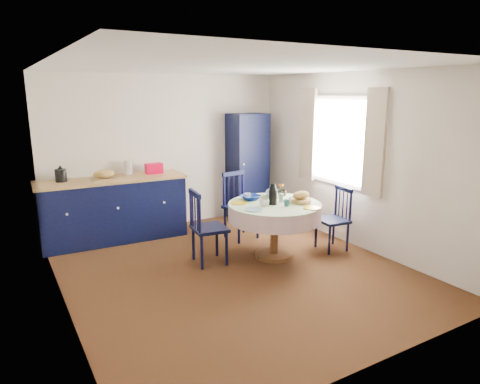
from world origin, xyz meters
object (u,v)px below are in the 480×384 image
object	(u,v)px
dining_table	(275,212)
mug_a	(265,203)
mug_b	(287,203)
chair_far	(240,205)
cobalt_bowl	(250,198)
chair_left	(206,227)
mug_d	(247,196)
chair_right	(335,218)
pantry_cabinet	(248,166)
mug_c	(282,193)
kitchen_counter	(114,208)

from	to	relation	value
dining_table	mug_a	distance (m)	0.28
mug_b	dining_table	bearing A→B (deg)	101.24
dining_table	chair_far	bearing A→B (deg)	90.48
dining_table	mug_a	world-z (taller)	dining_table
cobalt_bowl	chair_left	bearing A→B (deg)	-174.94
chair_far	dining_table	bearing A→B (deg)	-97.63
mug_d	chair_right	bearing A→B (deg)	-26.57
chair_left	mug_b	distance (m)	1.09
pantry_cabinet	mug_c	bearing A→B (deg)	-107.06
kitchen_counter	pantry_cabinet	bearing A→B (deg)	3.48
kitchen_counter	dining_table	xyz separation A→B (m)	(1.71, -1.81, 0.14)
pantry_cabinet	chair_right	bearing A→B (deg)	-87.41
pantry_cabinet	chair_right	distance (m)	2.10
mug_c	chair_far	bearing A→B (deg)	115.06
pantry_cabinet	mug_b	xyz separation A→B (m)	(-0.65, -2.05, -0.13)
chair_left	chair_right	xyz separation A→B (m)	(1.81, -0.45, -0.04)
kitchen_counter	mug_d	bearing A→B (deg)	-41.33
mug_c	mug_d	world-z (taller)	mug_c
dining_table	mug_d	size ratio (longest dim) A/B	13.18
chair_left	mug_a	xyz separation A→B (m)	(0.69, -0.32, 0.30)
kitchen_counter	mug_c	bearing A→B (deg)	-34.87
chair_left	dining_table	bearing A→B (deg)	-99.22
pantry_cabinet	chair_right	size ratio (longest dim) A/B	2.05
mug_a	pantry_cabinet	bearing A→B (deg)	64.68
dining_table	mug_b	xyz separation A→B (m)	(0.04, -0.20, 0.16)
chair_far	pantry_cabinet	bearing A→B (deg)	44.46
chair_far	chair_left	bearing A→B (deg)	-151.13
kitchen_counter	chair_right	size ratio (longest dim) A/B	2.42
chair_far	mug_d	size ratio (longest dim) A/B	10.78
kitchen_counter	mug_c	size ratio (longest dim) A/B	18.24
pantry_cabinet	mug_c	xyz separation A→B (m)	(-0.38, -1.58, -0.12)
mug_b	chair_far	bearing A→B (deg)	92.40
chair_right	mug_a	size ratio (longest dim) A/B	7.27
chair_right	mug_a	distance (m)	1.18
chair_left	mug_c	distance (m)	1.25
mug_b	cobalt_bowl	world-z (taller)	mug_b
chair_right	pantry_cabinet	bearing A→B (deg)	-168.01
pantry_cabinet	chair_far	size ratio (longest dim) A/B	1.81
chair_right	chair_far	bearing A→B (deg)	-135.05
pantry_cabinet	dining_table	bearing A→B (deg)	-113.92
chair_right	cobalt_bowl	distance (m)	1.26
dining_table	mug_d	bearing A→B (deg)	120.15
kitchen_counter	dining_table	world-z (taller)	kitchen_counter
chair_far	mug_d	world-z (taller)	chair_far
chair_right	mug_c	bearing A→B (deg)	-121.33
pantry_cabinet	chair_right	world-z (taller)	pantry_cabinet
kitchen_counter	chair_right	xyz separation A→B (m)	(2.62, -2.00, -0.04)
chair_left	mug_b	xyz separation A→B (m)	(0.95, -0.46, 0.30)
chair_far	cobalt_bowl	bearing A→B (deg)	-114.87
pantry_cabinet	mug_d	xyz separation A→B (m)	(-0.90, -1.48, -0.12)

